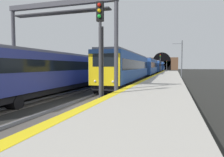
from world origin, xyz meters
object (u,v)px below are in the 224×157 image
railway_signal_far (167,65)px  railway_signal_mid (160,62)px  railway_signal_near (100,47)px  catenary_mast_near (182,59)px  train_adjacent_platform (119,68)px  overhead_signal_gantry (60,26)px  train_main_approaching (153,67)px  catenary_mast_far (126,63)px

railway_signal_far → railway_signal_mid: bearing=0.0°
railway_signal_near → railway_signal_mid: railway_signal_near is taller
catenary_mast_near → train_adjacent_platform: bearing=113.2°
overhead_signal_gantry → railway_signal_near: bearing=-121.7°
railway_signal_near → catenary_mast_near: (31.26, -5.12, 0.24)m
train_main_approaching → railway_signal_mid: (0.98, -1.80, 1.16)m
train_adjacent_platform → catenary_mast_near: catenary_mast_near is taller
train_adjacent_platform → railway_signal_far: (67.02, -6.13, 1.00)m
railway_signal_near → railway_signal_far: size_ratio=1.17×
catenary_mast_near → railway_signal_mid: bearing=18.3°
catenary_mast_near → catenary_mast_far: catenary_mast_near is taller
train_main_approaching → catenary_mast_near: bearing=24.0°
train_main_approaching → catenary_mast_near: catenary_mast_near is taller
railway_signal_near → catenary_mast_near: 31.68m
catenary_mast_near → railway_signal_far: bearing=4.7°
train_adjacent_platform → railway_signal_mid: size_ratio=10.49×
train_main_approaching → railway_signal_near: size_ratio=13.66×
train_main_approaching → catenary_mast_near: (-14.51, -6.92, 1.48)m
catenary_mast_far → railway_signal_near: bearing=-168.1°
railway_signal_near → catenary_mast_near: bearing=170.7°
railway_signal_far → overhead_signal_gantry: bearing=-2.5°
railway_signal_far → catenary_mast_near: size_ratio=0.69×
overhead_signal_gantry → catenary_mast_near: bearing=-17.5°
train_adjacent_platform → railway_signal_near: bearing=11.7°
railway_signal_near → train_main_approaching: bearing=-177.7°
catenary_mast_far → railway_signal_far: bearing=-22.4°
train_adjacent_platform → catenary_mast_near: bearing=111.9°
railway_signal_far → railway_signal_near: bearing=0.0°
overhead_signal_gantry → catenary_mast_far: bearing=8.7°
catenary_mast_far → overhead_signal_gantry: bearing=-171.3°
railway_signal_mid → overhead_signal_gantry: bearing=-5.1°
overhead_signal_gantry → catenary_mast_far: size_ratio=1.19×
train_adjacent_platform → railway_signal_mid: bearing=161.8°
railway_signal_mid → catenary_mast_far: catenary_mast_far is taller
railway_signal_near → overhead_signal_gantry: size_ratio=0.70×
railway_signal_mid → overhead_signal_gantry: size_ratio=0.68×
overhead_signal_gantry → train_main_approaching: bearing=-2.9°
train_main_approaching → catenary_mast_far: catenary_mast_far is taller
train_main_approaching → catenary_mast_far: 19.59m
overhead_signal_gantry → catenary_mast_far: catenary_mast_far is taller
train_main_approaching → overhead_signal_gantry: 43.48m
overhead_signal_gantry → catenary_mast_near: catenary_mast_near is taller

